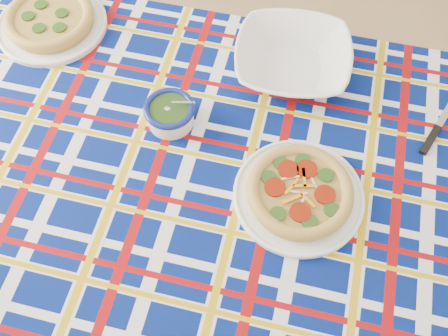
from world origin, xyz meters
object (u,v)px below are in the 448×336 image
(dining_table, at_px, (215,191))
(pesto_bowl, at_px, (170,113))
(serving_bowl, at_px, (292,60))
(main_focaccia_plate, at_px, (300,191))

(dining_table, bearing_deg, pesto_bowl, 139.42)
(dining_table, height_order, pesto_bowl, pesto_bowl)
(pesto_bowl, xyz_separation_m, serving_bowl, (0.24, 0.25, -0.00))
(main_focaccia_plate, bearing_deg, pesto_bowl, 161.60)
(pesto_bowl, bearing_deg, serving_bowl, 45.54)
(main_focaccia_plate, distance_m, serving_bowl, 0.37)
(serving_bowl, bearing_deg, main_focaccia_plate, -74.60)
(dining_table, height_order, serving_bowl, serving_bowl)
(dining_table, relative_size, pesto_bowl, 13.53)
(pesto_bowl, relative_size, serving_bowl, 0.42)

